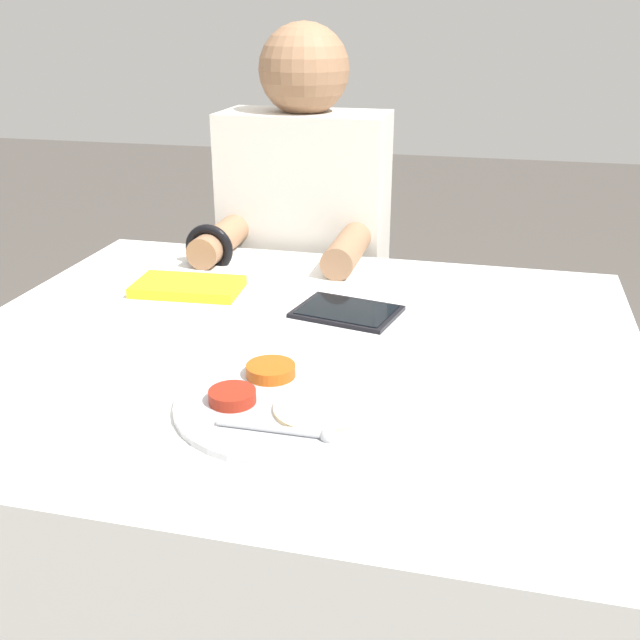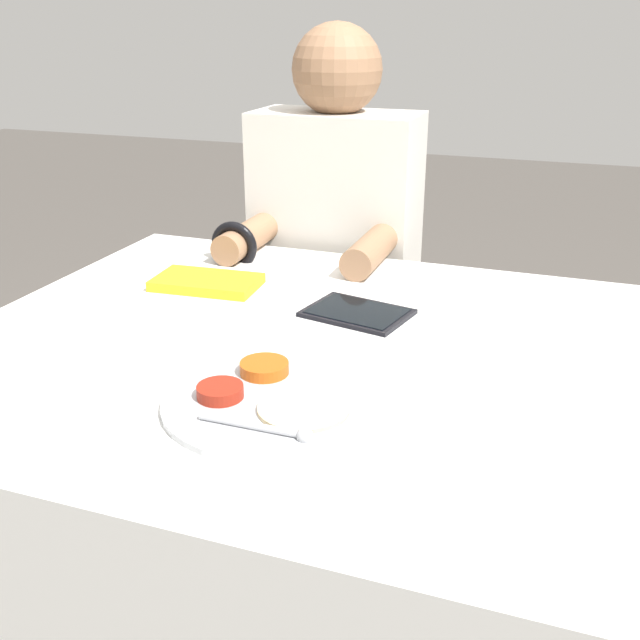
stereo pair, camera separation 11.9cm
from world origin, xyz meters
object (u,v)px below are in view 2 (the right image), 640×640
(thali_tray, at_px, (270,399))
(tablet_device, at_px, (357,313))
(red_notebook, at_px, (207,283))
(person_diner, at_px, (334,290))

(thali_tray, xyz_separation_m, tablet_device, (0.02, 0.37, -0.00))
(thali_tray, bearing_deg, red_notebook, 127.77)
(tablet_device, bearing_deg, thali_tray, -92.47)
(thali_tray, relative_size, red_notebook, 1.43)
(thali_tray, height_order, person_diner, person_diner)
(thali_tray, distance_m, person_diner, 0.88)
(thali_tray, xyz_separation_m, person_diner, (-0.19, 0.85, -0.15))
(red_notebook, relative_size, person_diner, 0.18)
(tablet_device, bearing_deg, person_diner, 113.30)
(red_notebook, height_order, tablet_device, red_notebook)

